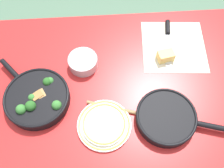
% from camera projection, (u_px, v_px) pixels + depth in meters
% --- Properties ---
extents(ground_plane, '(14.00, 14.00, 0.00)m').
position_uv_depth(ground_plane, '(112.00, 135.00, 1.83)').
color(ground_plane, '#51755B').
extents(dining_table_red, '(1.32, 0.88, 0.77)m').
position_uv_depth(dining_table_red, '(112.00, 94.00, 1.23)').
color(dining_table_red, red).
rests_on(dining_table_red, ground_plane).
extents(skillet_broccoli, '(0.33, 0.36, 0.07)m').
position_uv_depth(skillet_broccoli, '(37.00, 98.00, 1.09)').
color(skillet_broccoli, black).
rests_on(skillet_broccoli, dining_table_red).
extents(skillet_eggs, '(0.40, 0.26, 0.05)m').
position_uv_depth(skillet_eggs, '(167.00, 118.00, 1.05)').
color(skillet_eggs, black).
rests_on(skillet_eggs, dining_table_red).
extents(wooden_spoon, '(0.34, 0.13, 0.02)m').
position_uv_depth(wooden_spoon, '(135.00, 113.00, 1.08)').
color(wooden_spoon, '#A87A4C').
rests_on(wooden_spoon, dining_table_red).
extents(parchment_sheet, '(0.34, 0.34, 0.00)m').
position_uv_depth(parchment_sheet, '(174.00, 46.00, 1.26)').
color(parchment_sheet, beige).
rests_on(parchment_sheet, dining_table_red).
extents(grater_knife, '(0.07, 0.28, 0.02)m').
position_uv_depth(grater_knife, '(168.00, 36.00, 1.28)').
color(grater_knife, silver).
rests_on(grater_knife, dining_table_red).
extents(cheese_block, '(0.08, 0.07, 0.05)m').
position_uv_depth(cheese_block, '(166.00, 56.00, 1.20)').
color(cheese_block, '#EACC66').
rests_on(cheese_block, dining_table_red).
extents(dinner_plate_stack, '(0.23, 0.23, 0.03)m').
position_uv_depth(dinner_plate_stack, '(104.00, 124.00, 1.05)').
color(dinner_plate_stack, silver).
rests_on(dinner_plate_stack, dining_table_red).
extents(prep_bowl_steel, '(0.14, 0.14, 0.06)m').
position_uv_depth(prep_bowl_steel, '(83.00, 62.00, 1.18)').
color(prep_bowl_steel, '#B7B7BC').
rests_on(prep_bowl_steel, dining_table_red).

